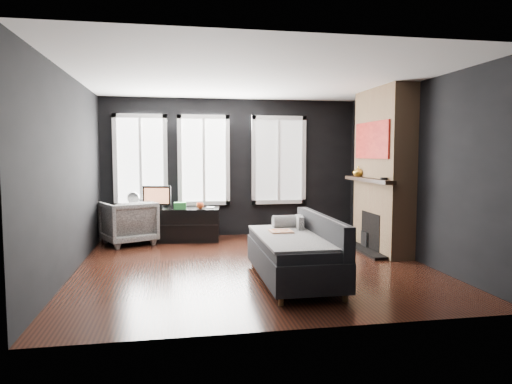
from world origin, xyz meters
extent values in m
plane|color=black|center=(0.00, 0.00, 0.00)|extent=(5.00, 5.00, 0.00)
plane|color=white|center=(0.00, 0.00, 2.70)|extent=(5.00, 5.00, 0.00)
cube|color=black|center=(0.00, 2.50, 1.35)|extent=(5.00, 0.02, 2.70)
cube|color=black|center=(-2.50, 0.00, 1.35)|extent=(0.02, 5.00, 2.70)
cube|color=black|center=(2.50, 0.00, 1.35)|extent=(0.02, 5.00, 2.70)
cube|color=gray|center=(0.59, -0.42, 0.61)|extent=(0.11, 0.33, 0.32)
imported|color=silver|center=(-1.95, 1.95, 0.43)|extent=(1.10, 1.07, 0.87)
imported|color=#E65725|center=(-0.66, 1.95, 0.68)|extent=(0.16, 0.14, 0.14)
imported|color=tan|center=(-0.53, 2.08, 0.71)|extent=(0.15, 0.05, 0.20)
cube|color=#2C8036|center=(-1.02, 1.98, 0.67)|extent=(0.23, 0.15, 0.12)
imported|color=gold|center=(2.05, 1.05, 1.32)|extent=(0.21, 0.22, 0.18)
cylinder|color=black|center=(2.05, 0.05, 1.25)|extent=(0.13, 0.13, 0.04)
camera|label=1|loc=(-1.11, -6.48, 1.63)|focal=32.00mm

